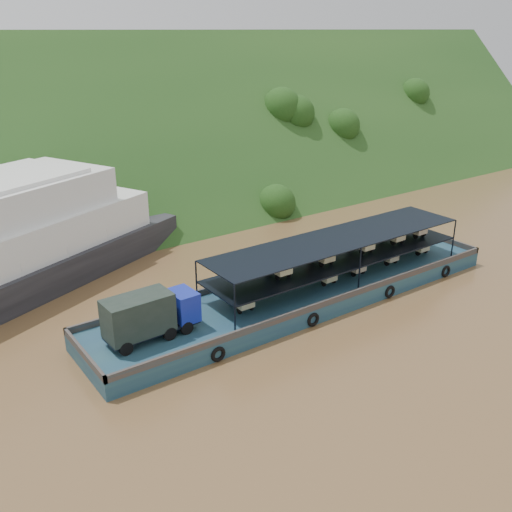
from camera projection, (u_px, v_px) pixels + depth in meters
ground at (299, 300)px, 44.96m from camera, size 160.00×160.00×0.00m
hillside at (117, 198)px, 72.14m from camera, size 140.00×39.60×39.60m
cargo_barge at (295, 292)px, 43.80m from camera, size 35.00×7.18×4.54m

